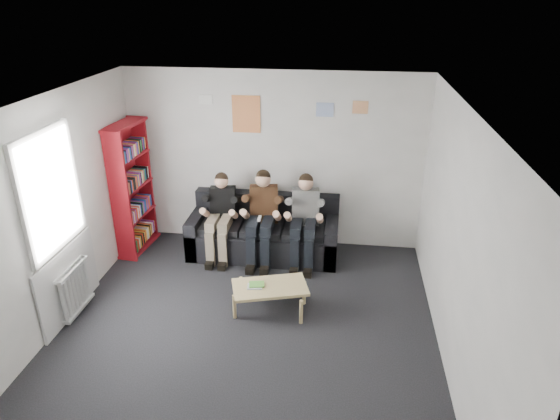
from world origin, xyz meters
name	(u,v)px	position (x,y,z in m)	size (l,w,h in m)	color
room_shell	(240,235)	(0.00, 0.00, 1.35)	(5.00, 5.00, 5.00)	black
sofa	(264,234)	(-0.09, 2.08, 0.31)	(2.23, 0.91, 0.86)	black
bookshelf	(132,188)	(-2.07, 1.98, 0.99)	(0.30, 0.89, 1.99)	maroon
coffee_table	(270,289)	(0.23, 0.56, 0.32)	(0.92, 0.50, 0.37)	tan
game_cases	(256,285)	(0.06, 0.53, 0.38)	(0.21, 0.17, 0.03)	silver
person_left	(220,217)	(-0.71, 1.88, 0.65)	(0.38, 0.81, 1.28)	black
person_middle	(262,218)	(-0.09, 1.87, 0.67)	(0.41, 0.88, 1.35)	#4A2D18
person_right	(304,221)	(0.54, 1.88, 0.66)	(0.40, 0.85, 1.32)	beige
radiator	(75,289)	(-2.15, 0.20, 0.35)	(0.10, 0.64, 0.60)	silver
window	(60,240)	(-2.22, 0.20, 1.03)	(0.05, 1.30, 2.36)	white
poster_large	(246,114)	(-0.40, 2.49, 2.05)	(0.42, 0.01, 0.55)	#E4C150
poster_blue	(325,110)	(0.75, 2.49, 2.15)	(0.25, 0.01, 0.20)	#3966C2
poster_pink	(360,107)	(1.25, 2.49, 2.20)	(0.22, 0.01, 0.18)	#C93E77
poster_sign	(206,99)	(-1.00, 2.49, 2.25)	(0.20, 0.01, 0.14)	white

